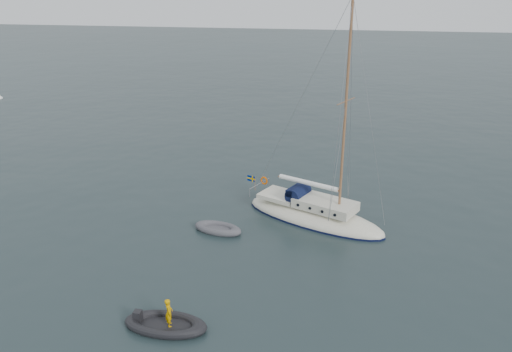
# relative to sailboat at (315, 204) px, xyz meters

# --- Properties ---
(ground) EXTENTS (300.00, 300.00, 0.00)m
(ground) POSITION_rel_sailboat_xyz_m (-0.64, -2.37, -1.10)
(ground) COLOR black
(ground) RESTS_ON ground
(sailboat) EXTENTS (10.25, 3.07, 14.60)m
(sailboat) POSITION_rel_sailboat_xyz_m (0.00, 0.00, 0.00)
(sailboat) COLOR #EDE8CE
(sailboat) RESTS_ON ground
(dinghy) EXTENTS (3.14, 1.42, 0.45)m
(dinghy) POSITION_rel_sailboat_xyz_m (-5.74, -2.84, -0.91)
(dinghy) COLOR #515157
(dinghy) RESTS_ON ground
(rib) EXTENTS (3.84, 1.75, 1.57)m
(rib) POSITION_rel_sailboat_xyz_m (-5.54, -12.39, -0.86)
(rib) COLOR black
(rib) RESTS_ON ground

